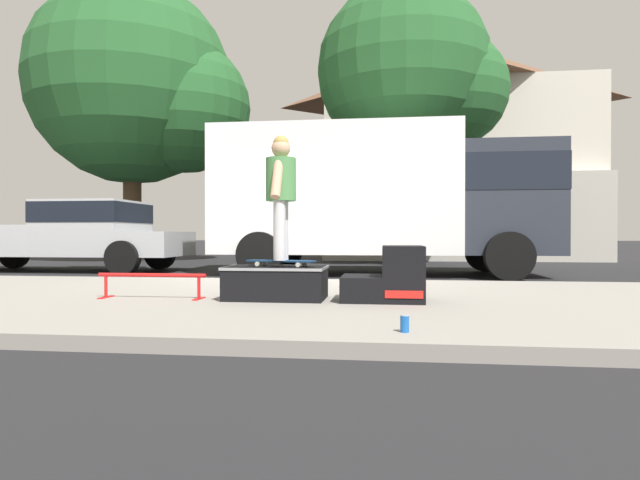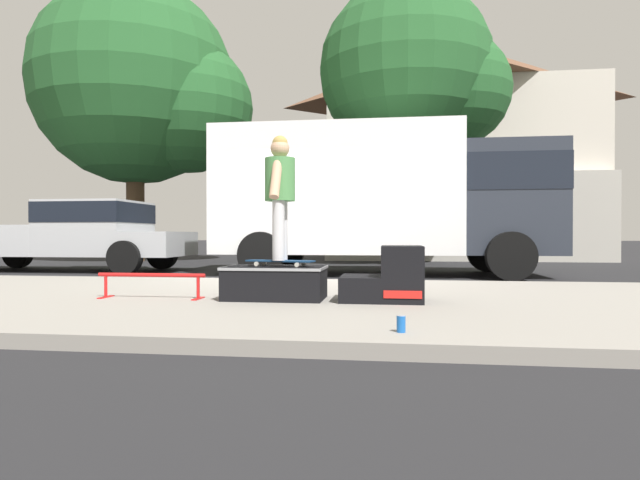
{
  "view_description": "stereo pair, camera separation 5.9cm",
  "coord_description": "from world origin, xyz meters",
  "px_view_note": "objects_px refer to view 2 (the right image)",
  "views": [
    {
      "loc": [
        1.75,
        -9.03,
        0.84
      ],
      "look_at": [
        0.86,
        -1.88,
        0.77
      ],
      "focal_mm": 29.66,
      "sensor_mm": 36.0,
      "label": 1
    },
    {
      "loc": [
        1.81,
        -9.02,
        0.84
      ],
      "look_at": [
        0.86,
        -1.88,
        0.77
      ],
      "focal_mm": 29.66,
      "sensor_mm": 36.0,
      "label": 2
    }
  ],
  "objects_px": {
    "grind_rail": "(151,280)",
    "skateboard": "(280,261)",
    "street_tree_main": "(416,76)",
    "kicker_ramp": "(389,278)",
    "box_truck": "(384,194)",
    "skate_box": "(275,281)",
    "pickup_truck_silver": "(73,233)",
    "soda_can": "(401,324)",
    "skater_kid": "(280,187)",
    "street_tree_neighbour": "(146,90)"
  },
  "relations": [
    {
      "from": "grind_rail",
      "to": "street_tree_main",
      "type": "relative_size",
      "value": 0.16
    },
    {
      "from": "box_truck",
      "to": "street_tree_neighbour",
      "type": "distance_m",
      "value": 9.62
    },
    {
      "from": "skate_box",
      "to": "street_tree_main",
      "type": "distance_m",
      "value": 10.31
    },
    {
      "from": "grind_rail",
      "to": "skateboard",
      "type": "xyz_separation_m",
      "value": [
        1.46,
        0.15,
        0.21
      ]
    },
    {
      "from": "skate_box",
      "to": "skater_kid",
      "type": "height_order",
      "value": "skater_kid"
    },
    {
      "from": "soda_can",
      "to": "pickup_truck_silver",
      "type": "distance_m",
      "value": 10.5
    },
    {
      "from": "skate_box",
      "to": "grind_rail",
      "type": "bearing_deg",
      "value": -174.94
    },
    {
      "from": "street_tree_neighbour",
      "to": "grind_rail",
      "type": "bearing_deg",
      "value": -63.94
    },
    {
      "from": "skateboard",
      "to": "soda_can",
      "type": "xyz_separation_m",
      "value": [
        1.31,
        -1.89,
        -0.36
      ]
    },
    {
      "from": "skater_kid",
      "to": "street_tree_neighbour",
      "type": "relative_size",
      "value": 0.16
    },
    {
      "from": "skate_box",
      "to": "kicker_ramp",
      "type": "xyz_separation_m",
      "value": [
        1.27,
        -0.0,
        0.05
      ]
    },
    {
      "from": "skater_kid",
      "to": "kicker_ramp",
      "type": "bearing_deg",
      "value": -1.21
    },
    {
      "from": "skate_box",
      "to": "grind_rail",
      "type": "distance_m",
      "value": 1.41
    },
    {
      "from": "street_tree_main",
      "to": "grind_rail",
      "type": "bearing_deg",
      "value": -110.49
    },
    {
      "from": "kicker_ramp",
      "to": "skateboard",
      "type": "relative_size",
      "value": 1.1
    },
    {
      "from": "grind_rail",
      "to": "box_truck",
      "type": "distance_m",
      "value": 6.26
    },
    {
      "from": "box_truck",
      "to": "street_tree_neighbour",
      "type": "height_order",
      "value": "street_tree_neighbour"
    },
    {
      "from": "kicker_ramp",
      "to": "skate_box",
      "type": "bearing_deg",
      "value": 179.99
    },
    {
      "from": "street_tree_main",
      "to": "skateboard",
      "type": "bearing_deg",
      "value": -102.16
    },
    {
      "from": "soda_can",
      "to": "street_tree_neighbour",
      "type": "relative_size",
      "value": 0.01
    },
    {
      "from": "skateboard",
      "to": "soda_can",
      "type": "height_order",
      "value": "skateboard"
    },
    {
      "from": "soda_can",
      "to": "box_truck",
      "type": "relative_size",
      "value": 0.02
    },
    {
      "from": "soda_can",
      "to": "street_tree_main",
      "type": "bearing_deg",
      "value": 86.82
    },
    {
      "from": "box_truck",
      "to": "street_tree_main",
      "type": "xyz_separation_m",
      "value": [
        0.81,
        3.46,
        3.48
      ]
    },
    {
      "from": "skate_box",
      "to": "street_tree_neighbour",
      "type": "distance_m",
      "value": 12.99
    },
    {
      "from": "skate_box",
      "to": "pickup_truck_silver",
      "type": "xyz_separation_m",
      "value": [
        -6.01,
        5.58,
        0.58
      ]
    },
    {
      "from": "skate_box",
      "to": "skateboard",
      "type": "relative_size",
      "value": 1.38
    },
    {
      "from": "kicker_ramp",
      "to": "box_truck",
      "type": "xyz_separation_m",
      "value": [
        -0.12,
        5.42,
        1.33
      ]
    },
    {
      "from": "box_truck",
      "to": "street_tree_neighbour",
      "type": "xyz_separation_m",
      "value": [
        -7.55,
        4.66,
        3.73
      ]
    },
    {
      "from": "box_truck",
      "to": "skater_kid",
      "type": "bearing_deg",
      "value": -101.52
    },
    {
      "from": "skateboard",
      "to": "soda_can",
      "type": "relative_size",
      "value": 6.39
    },
    {
      "from": "grind_rail",
      "to": "skater_kid",
      "type": "relative_size",
      "value": 0.9
    },
    {
      "from": "skater_kid",
      "to": "pickup_truck_silver",
      "type": "height_order",
      "value": "skater_kid"
    },
    {
      "from": "grind_rail",
      "to": "skateboard",
      "type": "height_order",
      "value": "skateboard"
    },
    {
      "from": "kicker_ramp",
      "to": "grind_rail",
      "type": "distance_m",
      "value": 2.68
    },
    {
      "from": "grind_rail",
      "to": "pickup_truck_silver",
      "type": "distance_m",
      "value": 7.36
    },
    {
      "from": "soda_can",
      "to": "street_tree_neighbour",
      "type": "distance_m",
      "value": 15.18
    },
    {
      "from": "street_tree_main",
      "to": "street_tree_neighbour",
      "type": "height_order",
      "value": "street_tree_neighbour"
    },
    {
      "from": "pickup_truck_silver",
      "to": "kicker_ramp",
      "type": "bearing_deg",
      "value": -37.48
    },
    {
      "from": "grind_rail",
      "to": "soda_can",
      "type": "xyz_separation_m",
      "value": [
        2.77,
        -1.74,
        -0.15
      ]
    },
    {
      "from": "grind_rail",
      "to": "pickup_truck_silver",
      "type": "relative_size",
      "value": 0.22
    },
    {
      "from": "kicker_ramp",
      "to": "box_truck",
      "type": "height_order",
      "value": "box_truck"
    },
    {
      "from": "kicker_ramp",
      "to": "pickup_truck_silver",
      "type": "height_order",
      "value": "pickup_truck_silver"
    },
    {
      "from": "grind_rail",
      "to": "box_truck",
      "type": "bearing_deg",
      "value": 65.25
    },
    {
      "from": "street_tree_main",
      "to": "pickup_truck_silver",
      "type": "bearing_deg",
      "value": -157.54
    },
    {
      "from": "skate_box",
      "to": "kicker_ramp",
      "type": "bearing_deg",
      "value": -0.01
    },
    {
      "from": "box_truck",
      "to": "kicker_ramp",
      "type": "bearing_deg",
      "value": -88.74
    },
    {
      "from": "grind_rail",
      "to": "skater_kid",
      "type": "xyz_separation_m",
      "value": [
        1.46,
        0.15,
        1.05
      ]
    },
    {
      "from": "kicker_ramp",
      "to": "box_truck",
      "type": "bearing_deg",
      "value": 91.26
    },
    {
      "from": "grind_rail",
      "to": "pickup_truck_silver",
      "type": "height_order",
      "value": "pickup_truck_silver"
    }
  ]
}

